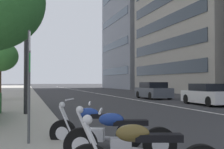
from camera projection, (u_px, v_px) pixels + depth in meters
lane_centre_stripe at (95, 93)px, 39.53m from camera, size 110.00×0.16×0.01m
motorcycle_far_end_row at (119, 139)px, 5.69m from camera, size 0.69×2.06×1.09m
motorcycle_by_sign_pole at (95, 129)px, 6.94m from camera, size 1.02×1.98×1.08m
car_mid_block_traffic at (209, 95)px, 19.51m from camera, size 4.26×1.94×1.34m
car_following_behind at (153, 91)px, 26.70m from camera, size 4.25×1.90×1.43m
parking_sign_by_curb at (29, 72)px, 6.66m from camera, size 0.32×0.06×2.42m
street_tree_near_plaza_corner at (0, 56)px, 22.99m from camera, size 2.67×2.67×4.35m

